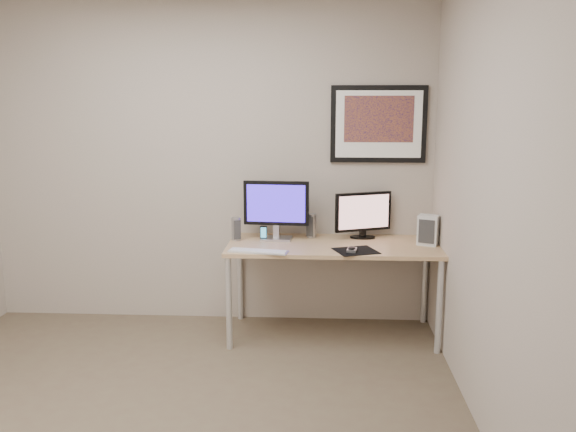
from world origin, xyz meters
name	(u,v)px	position (x,y,z in m)	size (l,w,h in m)	color
floor	(162,420)	(0.00, 0.00, 0.00)	(3.60, 3.60, 0.00)	brown
room	(170,129)	(0.00, 0.45, 1.64)	(3.60, 3.60, 3.60)	white
desk	(333,252)	(1.00, 1.35, 0.66)	(1.60, 0.70, 0.73)	#A26C4E
framed_art	(379,124)	(1.35, 1.68, 1.62)	(0.75, 0.04, 0.60)	black
monitor_large	(276,207)	(0.56, 1.47, 0.99)	(0.51, 0.18, 0.46)	#ACABB0
monitor_tv	(363,214)	(1.24, 1.55, 0.93)	(0.45, 0.20, 0.37)	black
speaker_left	(236,229)	(0.25, 1.43, 0.82)	(0.07, 0.07, 0.18)	#ACABB0
speaker_right	(312,226)	(0.83, 1.57, 0.83)	(0.08, 0.08, 0.19)	#ACABB0
phone_dock	(264,233)	(0.46, 1.43, 0.79)	(0.05, 0.05, 0.12)	black
keyboard	(258,251)	(0.46, 1.07, 0.74)	(0.43, 0.12, 0.02)	silver
mousepad	(356,251)	(1.16, 1.14, 0.73)	(0.29, 0.26, 0.00)	black
mouse	(352,249)	(1.13, 1.12, 0.75)	(0.06, 0.10, 0.03)	black
fan_unit	(428,230)	(1.72, 1.36, 0.84)	(0.15, 0.11, 0.23)	silver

